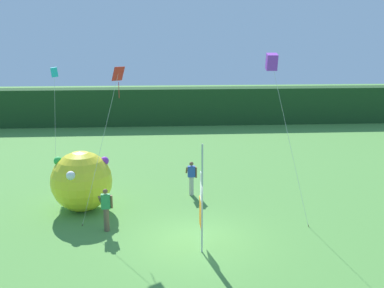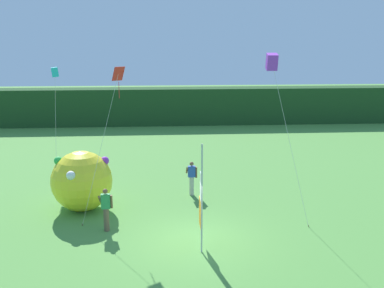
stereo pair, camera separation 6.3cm
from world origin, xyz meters
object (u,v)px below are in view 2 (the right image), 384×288
at_px(inflatable_balloon, 82,181).
at_px(kite_red_diamond_0, 116,85).
at_px(kite_cyan_box_2, 55,73).
at_px(person_near_banner, 192,177).
at_px(kite_purple_box_1, 272,63).
at_px(person_mid_field, 106,208).
at_px(banner_flag, 201,199).

height_order(inflatable_balloon, kite_red_diamond_0, kite_red_diamond_0).
bearing_deg(kite_cyan_box_2, person_near_banner, -33.75).
bearing_deg(inflatable_balloon, kite_purple_box_1, -3.26).
height_order(inflatable_balloon, kite_cyan_box_2, kite_cyan_box_2).
xyz_separation_m(person_near_banner, person_mid_field, (-3.70, -4.02, 0.04)).
xyz_separation_m(person_near_banner, kite_red_diamond_0, (-3.33, -1.78, 4.74)).
distance_m(banner_flag, person_near_banner, 5.92).
relative_size(person_mid_field, kite_purple_box_1, 0.25).
distance_m(banner_flag, kite_purple_box_1, 6.81).
relative_size(inflatable_balloon, kite_purple_box_1, 0.39).
height_order(banner_flag, person_near_banner, banner_flag).
bearing_deg(kite_purple_box_1, kite_red_diamond_0, 177.11).
relative_size(person_mid_field, kite_red_diamond_0, 0.28).
relative_size(kite_red_diamond_0, kite_purple_box_1, 0.92).
bearing_deg(banner_flag, inflatable_balloon, 139.79).
distance_m(person_near_banner, kite_cyan_box_2, 10.07).
bearing_deg(kite_red_diamond_0, banner_flag, -51.14).
bearing_deg(inflatable_balloon, person_near_banner, 18.10).
bearing_deg(person_mid_field, person_near_banner, 47.33).
bearing_deg(person_near_banner, kite_red_diamond_0, -151.88).
relative_size(person_near_banner, kite_red_diamond_0, 0.27).
xyz_separation_m(kite_red_diamond_0, kite_purple_box_1, (6.59, -0.33, 0.91)).
distance_m(banner_flag, kite_red_diamond_0, 6.40).
height_order(kite_red_diamond_0, kite_cyan_box_2, kite_red_diamond_0).
bearing_deg(inflatable_balloon, kite_red_diamond_0, -4.67).
height_order(person_near_banner, kite_red_diamond_0, kite_red_diamond_0).
bearing_deg(person_near_banner, banner_flag, -90.66).
xyz_separation_m(person_mid_field, kite_purple_box_1, (6.95, 1.90, 5.61)).
distance_m(inflatable_balloon, kite_purple_box_1, 9.79).
bearing_deg(kite_purple_box_1, banner_flag, -131.75).
bearing_deg(kite_cyan_box_2, kite_red_diamond_0, -58.94).
bearing_deg(kite_purple_box_1, inflatable_balloon, 176.74).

